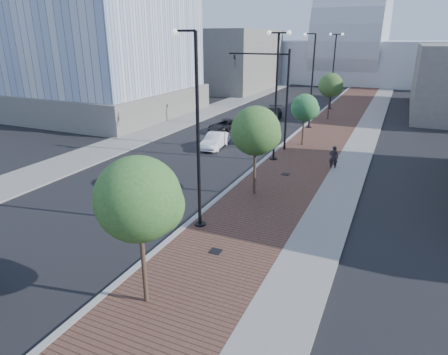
% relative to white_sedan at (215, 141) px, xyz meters
% --- Properties ---
extents(sidewalk, '(7.00, 140.00, 0.12)m').
position_rel_white_sedan_xyz_m(sidewalk, '(8.47, 16.60, -0.58)').
color(sidewalk, '#4C2D23').
rests_on(sidewalk, ground).
extents(concrete_strip, '(2.40, 140.00, 0.13)m').
position_rel_white_sedan_xyz_m(concrete_strip, '(11.17, 16.60, -0.58)').
color(concrete_strip, slate).
rests_on(concrete_strip, ground).
extents(curb, '(0.30, 140.00, 0.14)m').
position_rel_white_sedan_xyz_m(curb, '(4.97, 16.60, -0.57)').
color(curb, gray).
rests_on(curb, ground).
extents(west_sidewalk, '(4.00, 140.00, 0.12)m').
position_rel_white_sedan_xyz_m(west_sidewalk, '(-8.03, 16.60, -0.58)').
color(west_sidewalk, slate).
rests_on(west_sidewalk, ground).
extents(white_sedan, '(1.73, 4.02, 1.29)m').
position_rel_white_sedan_xyz_m(white_sedan, '(0.00, 0.00, 0.00)').
color(white_sedan, white).
rests_on(white_sedan, ground).
extents(dark_car_mid, '(2.78, 4.49, 1.16)m').
position_rel_white_sedan_xyz_m(dark_car_mid, '(-1.70, 5.88, -0.06)').
color(dark_car_mid, black).
rests_on(dark_car_mid, ground).
extents(dark_car_far, '(2.38, 4.68, 1.30)m').
position_rel_white_sedan_xyz_m(dark_car_far, '(0.72, 13.51, 0.01)').
color(dark_car_far, black).
rests_on(dark_car_far, ground).
extents(pedestrian, '(0.62, 0.41, 1.71)m').
position_rel_white_sedan_xyz_m(pedestrian, '(10.04, -1.65, 0.21)').
color(pedestrian, black).
rests_on(pedestrian, ground).
extents(streetlight_1, '(1.44, 0.56, 9.21)m').
position_rel_white_sedan_xyz_m(streetlight_1, '(5.46, -13.40, 3.70)').
color(streetlight_1, black).
rests_on(streetlight_1, ground).
extents(streetlight_2, '(1.72, 0.56, 9.28)m').
position_rel_white_sedan_xyz_m(streetlight_2, '(5.57, -1.40, 4.18)').
color(streetlight_2, black).
rests_on(streetlight_2, ground).
extents(streetlight_3, '(1.44, 0.56, 9.21)m').
position_rel_white_sedan_xyz_m(streetlight_3, '(5.46, 10.60, 3.70)').
color(streetlight_3, black).
rests_on(streetlight_3, ground).
extents(streetlight_4, '(1.72, 0.56, 9.28)m').
position_rel_white_sedan_xyz_m(streetlight_4, '(5.57, 22.60, 4.18)').
color(streetlight_4, black).
rests_on(streetlight_4, ground).
extents(traffic_mast, '(5.09, 0.20, 8.00)m').
position_rel_white_sedan_xyz_m(traffic_mast, '(4.67, 1.60, 4.34)').
color(traffic_mast, black).
rests_on(traffic_mast, ground).
extents(tree_0, '(2.83, 2.83, 5.42)m').
position_rel_white_sedan_xyz_m(tree_0, '(6.62, -19.38, 3.35)').
color(tree_0, '#382619').
rests_on(tree_0, ground).
extents(tree_1, '(2.81, 2.81, 5.29)m').
position_rel_white_sedan_xyz_m(tree_1, '(6.62, -8.38, 3.23)').
color(tree_1, '#382619').
rests_on(tree_1, ground).
extents(tree_2, '(2.34, 2.28, 4.45)m').
position_rel_white_sedan_xyz_m(tree_2, '(6.62, 3.62, 2.65)').
color(tree_2, '#382619').
rests_on(tree_2, ground).
extents(tree_3, '(2.63, 2.62, 5.18)m').
position_rel_white_sedan_xyz_m(tree_3, '(6.62, 15.62, 3.22)').
color(tree_3, '#382619').
rests_on(tree_3, ground).
extents(tower_podium, '(19.00, 19.00, 3.00)m').
position_rel_white_sedan_xyz_m(tower_podium, '(-19.03, 8.60, 0.86)').
color(tower_podium, '#66635C').
rests_on(tower_podium, ground).
extents(convention_center, '(50.00, 30.00, 50.00)m').
position_rel_white_sedan_xyz_m(convention_center, '(2.97, 61.60, 5.36)').
color(convention_center, '#B0B3BB').
rests_on(convention_center, ground).
extents(commercial_block_nw, '(14.00, 20.00, 10.00)m').
position_rel_white_sedan_xyz_m(commercial_block_nw, '(-15.03, 36.60, 4.36)').
color(commercial_block_nw, '#68645D').
rests_on(commercial_block_nw, ground).
extents(utility_cover_1, '(0.50, 0.50, 0.02)m').
position_rel_white_sedan_xyz_m(utility_cover_1, '(7.37, -15.40, -0.51)').
color(utility_cover_1, black).
rests_on(utility_cover_1, sidewalk).
extents(utility_cover_2, '(0.50, 0.50, 0.02)m').
position_rel_white_sedan_xyz_m(utility_cover_2, '(7.37, -4.40, -0.51)').
color(utility_cover_2, black).
rests_on(utility_cover_2, sidewalk).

